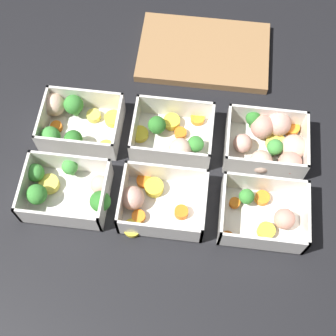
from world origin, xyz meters
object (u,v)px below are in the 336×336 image
at_px(container_far_right, 272,142).
at_px(container_near_left, 67,189).
at_px(container_near_right, 264,215).
at_px(container_near_center, 154,202).
at_px(container_far_left, 73,122).
at_px(container_far_center, 174,136).

bearing_deg(container_far_right, container_near_left, -158.85).
distance_m(container_near_left, container_near_right, 0.36).
bearing_deg(container_near_center, container_far_left, 140.88).
xyz_separation_m(container_near_center, container_far_left, (-0.18, 0.15, 0.00)).
height_order(container_near_right, container_far_center, same).
relative_size(container_near_right, container_far_center, 0.92).
height_order(container_far_left, container_far_center, same).
bearing_deg(container_near_center, container_far_center, 82.17).
distance_m(container_near_left, container_far_center, 0.23).
bearing_deg(container_far_left, container_near_left, -82.47).
height_order(container_near_center, container_far_left, same).
bearing_deg(container_far_left, container_near_right, -21.35).
xyz_separation_m(container_far_left, container_far_right, (0.39, -0.00, 0.00)).
xyz_separation_m(container_near_center, container_near_right, (0.20, -0.00, -0.00)).
relative_size(container_far_left, container_far_center, 1.04).
xyz_separation_m(container_far_left, container_far_center, (0.20, -0.01, -0.00)).
bearing_deg(container_far_center, container_far_right, 2.37).
relative_size(container_near_right, container_far_left, 0.88).
bearing_deg(container_near_center, container_far_right, 35.33).
bearing_deg(container_near_left, container_near_center, -1.46).
distance_m(container_far_center, container_far_right, 0.19).
height_order(container_near_left, container_near_center, same).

